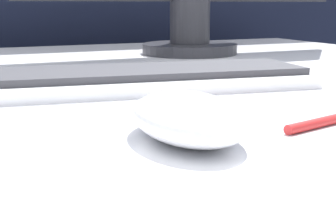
# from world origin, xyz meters

# --- Properties ---
(computer_mouse_near) EXTENTS (0.08, 0.12, 0.03)m
(computer_mouse_near) POSITION_xyz_m (0.07, -0.25, 0.79)
(computer_mouse_near) COLOR white
(computer_mouse_near) RESTS_ON desk
(keyboard) EXTENTS (0.47, 0.18, 0.02)m
(keyboard) POSITION_xyz_m (0.09, -0.03, 0.78)
(keyboard) COLOR white
(keyboard) RESTS_ON desk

